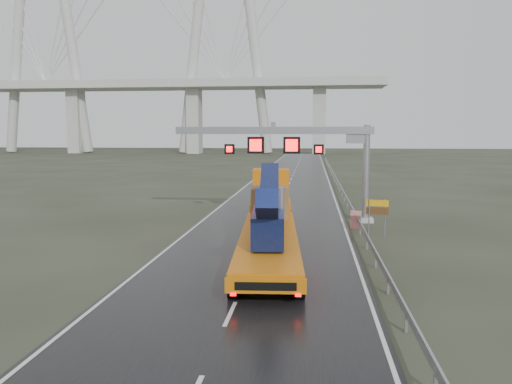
# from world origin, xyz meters

# --- Properties ---
(ground) EXTENTS (400.00, 400.00, 0.00)m
(ground) POSITION_xyz_m (0.00, 0.00, 0.00)
(ground) COLOR #2C2F21
(ground) RESTS_ON ground
(road) EXTENTS (11.00, 200.00, 0.02)m
(road) POSITION_xyz_m (0.00, 40.00, 0.01)
(road) COLOR black
(road) RESTS_ON ground
(guardrail) EXTENTS (0.20, 140.00, 1.40)m
(guardrail) POSITION_xyz_m (6.10, 30.00, 0.70)
(guardrail) COLOR gray
(guardrail) RESTS_ON ground
(sign_gantry) EXTENTS (14.90, 1.20, 7.42)m
(sign_gantry) POSITION_xyz_m (2.10, 17.99, 5.61)
(sign_gantry) COLOR silver
(sign_gantry) RESTS_ON ground
(heavy_haul_truck) EXTENTS (4.35, 20.38, 4.75)m
(heavy_haul_truck) POSITION_xyz_m (0.40, 10.46, 1.84)
(heavy_haul_truck) COLOR #CC6F0B
(heavy_haul_truck) RESTS_ON ground
(exit_sign_pair) EXTENTS (1.40, 0.28, 2.41)m
(exit_sign_pair) POSITION_xyz_m (7.10, 12.74, 1.69)
(exit_sign_pair) COLOR gray
(exit_sign_pair) RESTS_ON ground
(striped_barrier) EXTENTS (0.78, 0.52, 1.21)m
(striped_barrier) POSITION_xyz_m (6.00, 15.36, 0.60)
(striped_barrier) COLOR red
(striped_barrier) RESTS_ON ground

